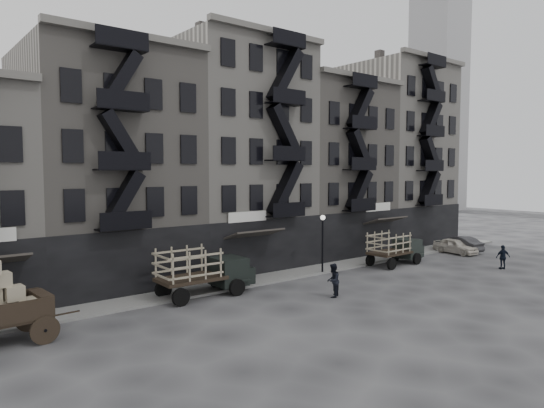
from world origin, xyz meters
TOP-DOWN VIEW (x-y plane):
  - ground at (0.00, 0.00)m, footprint 140.00×140.00m
  - sidewalk at (0.00, 3.75)m, footprint 55.00×2.50m
  - building_midwest at (-10.00, 9.83)m, footprint 10.00×11.35m
  - building_center at (-0.00, 9.82)m, footprint 10.00×11.35m
  - building_mideast at (10.00, 9.83)m, footprint 10.00×11.35m
  - building_east at (20.00, 9.82)m, footprint 10.00×11.35m
  - lamp_post at (3.00, 2.60)m, footprint 0.36×0.36m
  - distant_tower at (60.00, 30.00)m, footprint 8.00×8.00m
  - stake_truck_west at (-6.89, 2.60)m, footprint 5.99×2.58m
  - stake_truck_east at (9.91, 1.41)m, footprint 5.38×2.34m
  - car_east at (18.39, 1.25)m, footprint 1.93×4.13m
  - car_far at (19.50, 1.61)m, footprint 2.14×4.61m
  - pedestrian_mid at (-1.02, -2.36)m, footprint 1.22×1.14m
  - policeman at (14.89, -4.73)m, footprint 1.15×0.96m

SIDE VIEW (x-z plane):
  - ground at x=0.00m, z-range 0.00..0.00m
  - sidewalk at x=0.00m, z-range 0.00..0.15m
  - car_east at x=18.39m, z-range 0.00..1.37m
  - car_far at x=19.50m, z-range 0.00..1.46m
  - policeman at x=14.89m, z-range 0.00..1.84m
  - pedestrian_mid at x=-1.02m, z-range 0.00..2.00m
  - stake_truck_east at x=9.91m, z-range 0.19..2.86m
  - stake_truck_west at x=-6.89m, z-range 0.21..3.19m
  - lamp_post at x=3.00m, z-range 0.64..4.92m
  - building_midwest at x=-10.00m, z-range -0.60..15.60m
  - building_mideast at x=10.00m, z-range -0.60..15.60m
  - building_center at x=0.00m, z-range -0.60..17.60m
  - building_east at x=20.00m, z-range -0.60..18.60m
  - distant_tower at x=60.00m, z-range 0.76..66.76m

